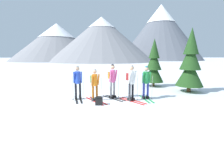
# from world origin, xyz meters

# --- Properties ---
(ground_plane) EXTENTS (400.00, 400.00, 0.00)m
(ground_plane) POSITION_xyz_m (0.00, 0.00, 0.00)
(ground_plane) COLOR white
(skier_in_blue) EXTENTS (0.63, 1.62, 1.76)m
(skier_in_blue) POSITION_xyz_m (-1.64, 0.25, 1.00)
(skier_in_blue) COLOR black
(skier_in_blue) RESTS_ON ground
(skier_in_orange) EXTENTS (1.16, 1.68, 1.63)m
(skier_in_orange) POSITION_xyz_m (-0.74, -0.10, 0.91)
(skier_in_orange) COLOR red
(skier_in_orange) RESTS_ON ground
(skier_in_pink) EXTENTS (1.21, 1.53, 1.84)m
(skier_in_pink) POSITION_xyz_m (0.19, 0.35, 1.05)
(skier_in_pink) COLOR black
(skier_in_pink) RESTS_ON ground
(skier_in_white) EXTENTS (1.25, 1.56, 1.82)m
(skier_in_white) POSITION_xyz_m (1.09, -0.24, 1.04)
(skier_in_white) COLOR red
(skier_in_white) RESTS_ON ground
(skier_in_green) EXTENTS (0.61, 1.60, 1.75)m
(skier_in_green) POSITION_xyz_m (1.94, 0.09, 0.99)
(skier_in_green) COLOR green
(skier_in_green) RESTS_ON ground
(pine_tree_near) EXTENTS (1.65, 1.65, 3.98)m
(pine_tree_near) POSITION_xyz_m (5.11, 1.55, 1.82)
(pine_tree_near) COLOR #51381E
(pine_tree_near) RESTS_ON ground
(pine_tree_mid) EXTENTS (1.46, 1.46, 3.52)m
(pine_tree_mid) POSITION_xyz_m (3.48, 3.60, 1.61)
(pine_tree_mid) COLOR #51381E
(pine_tree_mid) RESTS_ON ground
(backpack_on_snow_front) EXTENTS (0.35, 0.28, 0.38)m
(backpack_on_snow_front) POSITION_xyz_m (-0.53, -0.87, 0.19)
(backpack_on_snow_front) COLOR black
(backpack_on_snow_front) RESTS_ON ground
(mountain_ridge_distant) EXTENTS (92.27, 63.16, 28.67)m
(mountain_ridge_distant) POSITION_xyz_m (10.43, 71.16, 11.62)
(mountain_ridge_distant) COLOR gray
(mountain_ridge_distant) RESTS_ON ground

